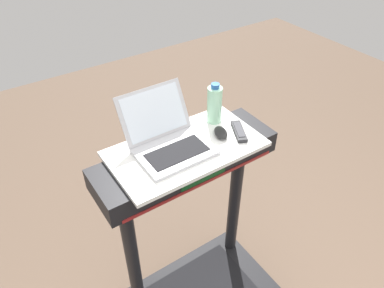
# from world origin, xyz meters

# --- Properties ---
(desk_board) EXTENTS (0.71, 0.39, 0.02)m
(desk_board) POSITION_xyz_m (0.00, 0.70, 1.13)
(desk_board) COLOR white
(desk_board) RESTS_ON treadmill_base
(laptop) EXTENTS (0.33, 0.36, 0.23)m
(laptop) POSITION_xyz_m (-0.07, 0.75, 1.19)
(laptop) COLOR #B7B7BC
(laptop) RESTS_ON desk_board
(computer_mouse) EXTENTS (0.09, 0.11, 0.03)m
(computer_mouse) POSITION_xyz_m (0.19, 0.68, 1.16)
(computer_mouse) COLOR black
(computer_mouse) RESTS_ON desk_board
(water_bottle) EXTENTS (0.07, 0.07, 0.21)m
(water_bottle) POSITION_xyz_m (0.23, 0.80, 1.24)
(water_bottle) COLOR #9EDBB2
(water_bottle) RESTS_ON desk_board
(tv_remote) EXTENTS (0.11, 0.16, 0.02)m
(tv_remote) POSITION_xyz_m (0.27, 0.65, 1.15)
(tv_remote) COLOR #232326
(tv_remote) RESTS_ON desk_board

